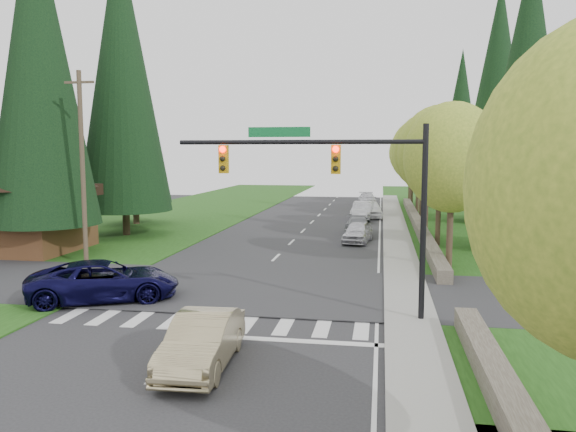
% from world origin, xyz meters
% --- Properties ---
extents(ground, '(120.00, 120.00, 0.00)m').
position_xyz_m(ground, '(0.00, 0.00, 0.00)').
color(ground, '#28282B').
rests_on(ground, ground).
extents(grass_east, '(14.00, 110.00, 0.06)m').
position_xyz_m(grass_east, '(13.00, 20.00, 0.03)').
color(grass_east, '#1D4512').
rests_on(grass_east, ground).
extents(grass_west, '(14.00, 110.00, 0.06)m').
position_xyz_m(grass_west, '(-13.00, 20.00, 0.03)').
color(grass_west, '#1D4512').
rests_on(grass_west, ground).
extents(cross_street, '(120.00, 8.00, 0.10)m').
position_xyz_m(cross_street, '(0.00, 8.00, 0.00)').
color(cross_street, '#28282B').
rests_on(cross_street, ground).
extents(sidewalk_east, '(1.80, 80.00, 0.13)m').
position_xyz_m(sidewalk_east, '(6.90, 22.00, 0.07)').
color(sidewalk_east, gray).
rests_on(sidewalk_east, ground).
extents(curb_east, '(0.20, 80.00, 0.13)m').
position_xyz_m(curb_east, '(6.05, 22.00, 0.07)').
color(curb_east, gray).
rests_on(curb_east, ground).
extents(stone_wall_south, '(0.70, 14.00, 0.70)m').
position_xyz_m(stone_wall_south, '(8.60, -3.00, 0.35)').
color(stone_wall_south, '#4C4438').
rests_on(stone_wall_south, ground).
extents(stone_wall_north, '(0.70, 40.00, 0.70)m').
position_xyz_m(stone_wall_north, '(8.60, 30.00, 0.35)').
color(stone_wall_north, '#4C4438').
rests_on(stone_wall_north, ground).
extents(traffic_signal, '(8.70, 0.37, 6.80)m').
position_xyz_m(traffic_signal, '(4.37, 4.50, 4.98)').
color(traffic_signal, black).
rests_on(traffic_signal, ground).
extents(brown_building, '(8.40, 8.40, 5.40)m').
position_xyz_m(brown_building, '(-15.00, 15.00, 3.14)').
color(brown_building, '#4C2D19').
rests_on(brown_building, ground).
extents(utility_pole, '(1.60, 0.24, 10.00)m').
position_xyz_m(utility_pole, '(-9.50, 12.00, 5.14)').
color(utility_pole, '#473828').
rests_on(utility_pole, ground).
extents(decid_tree_0, '(4.80, 4.80, 8.37)m').
position_xyz_m(decid_tree_0, '(9.20, 14.00, 5.60)').
color(decid_tree_0, '#38281C').
rests_on(decid_tree_0, ground).
extents(decid_tree_1, '(5.20, 5.20, 8.80)m').
position_xyz_m(decid_tree_1, '(9.30, 21.00, 5.80)').
color(decid_tree_1, '#38281C').
rests_on(decid_tree_1, ground).
extents(decid_tree_2, '(5.00, 5.00, 8.82)m').
position_xyz_m(decid_tree_2, '(9.10, 28.00, 5.93)').
color(decid_tree_2, '#38281C').
rests_on(decid_tree_2, ground).
extents(decid_tree_3, '(5.00, 5.00, 8.55)m').
position_xyz_m(decid_tree_3, '(9.20, 35.00, 5.66)').
color(decid_tree_3, '#38281C').
rests_on(decid_tree_3, ground).
extents(decid_tree_4, '(5.40, 5.40, 9.18)m').
position_xyz_m(decid_tree_4, '(9.30, 42.00, 6.06)').
color(decid_tree_4, '#38281C').
rests_on(decid_tree_4, ground).
extents(decid_tree_5, '(4.80, 4.80, 8.30)m').
position_xyz_m(decid_tree_5, '(9.10, 49.00, 5.53)').
color(decid_tree_5, '#38281C').
rests_on(decid_tree_5, ground).
extents(decid_tree_6, '(5.20, 5.20, 8.86)m').
position_xyz_m(decid_tree_6, '(9.20, 56.00, 5.86)').
color(decid_tree_6, '#38281C').
rests_on(decid_tree_6, ground).
extents(conifer_w_a, '(6.12, 6.12, 19.80)m').
position_xyz_m(conifer_w_a, '(-13.00, 14.00, 10.79)').
color(conifer_w_a, '#38281C').
rests_on(conifer_w_a, ground).
extents(conifer_w_b, '(5.44, 5.44, 17.80)m').
position_xyz_m(conifer_w_b, '(-16.00, 18.00, 9.79)').
color(conifer_w_b, '#38281C').
rests_on(conifer_w_b, ground).
extents(conifer_w_c, '(6.46, 6.46, 20.80)m').
position_xyz_m(conifer_w_c, '(-12.00, 22.00, 11.29)').
color(conifer_w_c, '#38281C').
rests_on(conifer_w_c, ground).
extents(conifer_w_e, '(5.78, 5.78, 18.80)m').
position_xyz_m(conifer_w_e, '(-14.00, 28.00, 10.29)').
color(conifer_w_e, '#38281C').
rests_on(conifer_w_e, ground).
extents(conifer_e_a, '(5.44, 5.44, 17.80)m').
position_xyz_m(conifer_e_a, '(14.00, 20.00, 9.79)').
color(conifer_e_a, '#38281C').
rests_on(conifer_e_a, ground).
extents(conifer_e_b, '(6.12, 6.12, 19.80)m').
position_xyz_m(conifer_e_b, '(15.00, 34.00, 10.79)').
color(conifer_e_b, '#38281C').
rests_on(conifer_e_b, ground).
extents(conifer_e_c, '(5.10, 5.10, 16.80)m').
position_xyz_m(conifer_e_c, '(14.00, 48.00, 9.29)').
color(conifer_e_c, '#38281C').
rests_on(conifer_e_c, ground).
extents(sedan_champagne, '(1.73, 4.45, 1.45)m').
position_xyz_m(sedan_champagne, '(1.02, -0.71, 0.72)').
color(sedan_champagne, tan).
rests_on(sedan_champagne, ground).
extents(suv_navy, '(6.34, 4.82, 1.60)m').
position_xyz_m(suv_navy, '(-4.98, 5.32, 0.80)').
color(suv_navy, black).
rests_on(suv_navy, ground).
extents(parked_car_a, '(2.09, 4.17, 1.36)m').
position_xyz_m(parked_car_a, '(4.29, 21.62, 0.68)').
color(parked_car_a, silver).
rests_on(parked_car_a, ground).
extents(parked_car_b, '(2.21, 4.46, 1.24)m').
position_xyz_m(parked_car_b, '(4.20, 24.91, 0.62)').
color(parked_car_b, slate).
rests_on(parked_car_b, ground).
extents(parked_car_c, '(2.05, 4.91, 1.58)m').
position_xyz_m(parked_car_c, '(4.20, 34.36, 0.79)').
color(parked_car_c, silver).
rests_on(parked_car_c, ground).
extents(parked_car_d, '(2.31, 4.77, 1.57)m').
position_xyz_m(parked_car_d, '(4.84, 36.00, 0.78)').
color(parked_car_d, white).
rests_on(parked_car_d, ground).
extents(parked_car_e, '(2.27, 4.81, 1.36)m').
position_xyz_m(parked_car_e, '(4.20, 48.85, 0.68)').
color(parked_car_e, silver).
rests_on(parked_car_e, ground).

